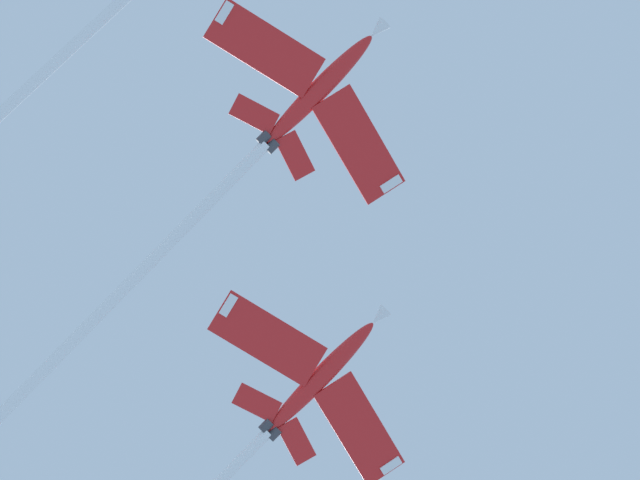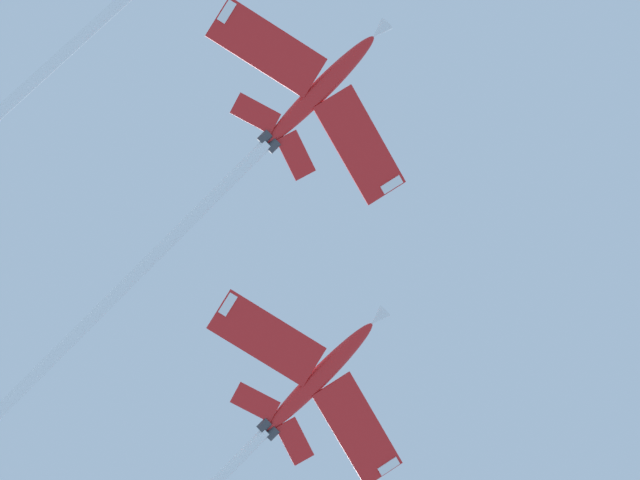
# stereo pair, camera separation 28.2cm
# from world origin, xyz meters

# --- Properties ---
(jet_second) EXTENTS (47.80, 22.76, 15.21)m
(jet_second) POSITION_xyz_m (33.40, 0.70, 101.73)
(jet_second) COLOR red
(jet_third) EXTENTS (50.91, 24.13, 16.37)m
(jet_third) POSITION_xyz_m (53.04, -9.98, 97.27)
(jet_third) COLOR red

